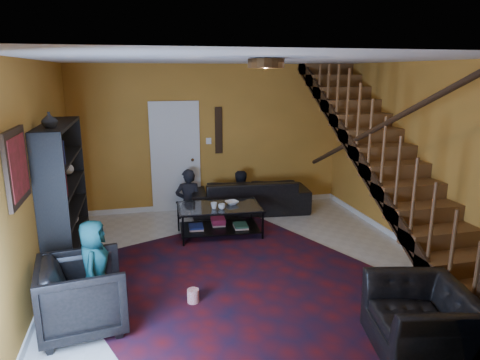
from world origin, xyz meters
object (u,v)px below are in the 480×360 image
object	(u,v)px
bookshelf	(65,199)
sofa	(250,195)
armchair_left	(83,295)
coffee_table	(219,218)
armchair_right	(421,320)

from	to	relation	value
bookshelf	sofa	distance (m)	3.57
sofa	armchair_left	world-z (taller)	armchair_left
armchair_left	coffee_table	bearing A→B (deg)	-47.27
armchair_right	coffee_table	bearing A→B (deg)	-147.02
bookshelf	coffee_table	distance (m)	2.42
sofa	bookshelf	bearing A→B (deg)	34.56
sofa	coffee_table	distance (m)	1.38
armchair_right	sofa	bearing A→B (deg)	-161.67
sofa	armchair_left	size ratio (longest dim) A/B	2.60
armchair_left	coffee_table	size ratio (longest dim) A/B	0.62
bookshelf	sofa	bearing A→B (deg)	28.98
bookshelf	armchair_right	size ratio (longest dim) A/B	1.99
bookshelf	armchair_left	bearing A→B (deg)	-78.12
bookshelf	coffee_table	size ratio (longest dim) A/B	1.43
sofa	coffee_table	size ratio (longest dim) A/B	1.61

